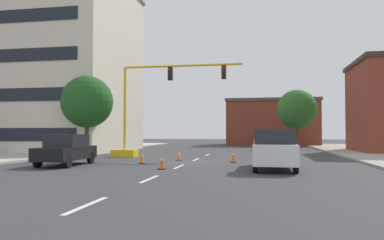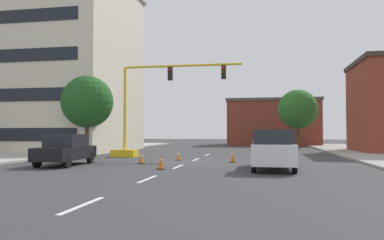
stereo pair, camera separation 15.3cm
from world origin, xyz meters
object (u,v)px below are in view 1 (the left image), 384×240
object	(u,v)px
traffic_cone_roadside_a	(142,158)
traffic_cone_roadside_c	(233,156)
pickup_truck_white	(274,150)
traffic_signal_gantry	(141,127)
sedan_black_near_left	(66,149)
tree_right_far	(297,109)
traffic_cone_roadside_b	(162,162)
traffic_cone_roadside_d	(179,156)
tree_left_near	(87,102)

from	to	relation	value
traffic_cone_roadside_a	traffic_cone_roadside_c	bearing A→B (deg)	19.40
pickup_truck_white	traffic_cone_roadside_a	world-z (taller)	pickup_truck_white
traffic_signal_gantry	sedan_black_near_left	xyz separation A→B (m)	(-1.94, -7.47, -1.39)
traffic_signal_gantry	pickup_truck_white	world-z (taller)	traffic_signal_gantry
tree_right_far	pickup_truck_white	xyz separation A→B (m)	(-3.42, -25.34, -3.50)
sedan_black_near_left	traffic_cone_roadside_b	world-z (taller)	sedan_black_near_left
traffic_cone_roadside_a	traffic_cone_roadside_d	distance (m)	3.34
traffic_cone_roadside_d	traffic_cone_roadside_c	bearing A→B (deg)	-16.54
traffic_cone_roadside_a	traffic_cone_roadside_b	size ratio (longest dim) A/B	0.96
pickup_truck_white	sedan_black_near_left	xyz separation A→B (m)	(-11.40, 0.25, -0.09)
tree_left_near	sedan_black_near_left	size ratio (longest dim) A/B	1.39
tree_left_near	traffic_cone_roadside_b	size ratio (longest dim) A/B	8.64
traffic_cone_roadside_d	traffic_cone_roadside_b	bearing A→B (deg)	-85.80
sedan_black_near_left	traffic_cone_roadside_b	xyz separation A→B (m)	(5.87, -1.26, -0.52)
pickup_truck_white	sedan_black_near_left	bearing A→B (deg)	178.75
pickup_truck_white	traffic_cone_roadside_d	world-z (taller)	pickup_truck_white
tree_left_near	traffic_cone_roadside_d	xyz separation A→B (m)	(8.48, -4.03, -4.01)
tree_right_far	sedan_black_near_left	size ratio (longest dim) A/B	1.47
tree_right_far	sedan_black_near_left	world-z (taller)	tree_right_far
pickup_truck_white	traffic_cone_roadside_b	xyz separation A→B (m)	(-5.54, -1.01, -0.61)
tree_right_far	traffic_signal_gantry	bearing A→B (deg)	-126.17
tree_right_far	traffic_cone_roadside_a	xyz separation A→B (m)	(-11.00, -23.18, -4.13)
tree_left_near	sedan_black_near_left	distance (m)	9.99
pickup_truck_white	traffic_cone_roadside_a	size ratio (longest dim) A/B	7.57
traffic_signal_gantry	tree_right_far	size ratio (longest dim) A/B	1.44
traffic_cone_roadside_a	traffic_cone_roadside_b	world-z (taller)	traffic_cone_roadside_b
traffic_cone_roadside_d	pickup_truck_white	bearing A→B (deg)	-40.40
traffic_signal_gantry	traffic_cone_roadside_c	world-z (taller)	traffic_signal_gantry
tree_right_far	traffic_cone_roadside_c	distance (m)	22.47
traffic_signal_gantry	tree_left_near	world-z (taller)	traffic_signal_gantry
traffic_cone_roadside_a	traffic_signal_gantry	bearing A→B (deg)	108.74
tree_right_far	traffic_cone_roadside_a	bearing A→B (deg)	-115.40
traffic_cone_roadside_b	sedan_black_near_left	bearing A→B (deg)	167.92
traffic_cone_roadside_b	traffic_cone_roadside_d	world-z (taller)	traffic_cone_roadside_b
tree_right_far	traffic_cone_roadside_d	size ratio (longest dim) A/B	10.91
traffic_cone_roadside_a	traffic_cone_roadside_b	xyz separation A→B (m)	(2.05, -3.17, 0.01)
traffic_cone_roadside_b	traffic_cone_roadside_c	xyz separation A→B (m)	(3.20, 5.02, 0.01)
tree_right_far	sedan_black_near_left	bearing A→B (deg)	-120.57
traffic_signal_gantry	traffic_cone_roadside_c	xyz separation A→B (m)	(7.13, -3.71, -1.91)
traffic_signal_gantry	traffic_cone_roadside_a	xyz separation A→B (m)	(1.88, -5.55, -1.93)
traffic_signal_gantry	traffic_cone_roadside_b	bearing A→B (deg)	-65.74
pickup_truck_white	tree_left_near	bearing A→B (deg)	147.76
sedan_black_near_left	traffic_cone_roadside_a	distance (m)	4.31
traffic_cone_roadside_d	traffic_signal_gantry	bearing A→B (deg)	143.03
traffic_cone_roadside_b	traffic_cone_roadside_c	bearing A→B (deg)	57.47
tree_left_near	traffic_cone_roadside_a	world-z (taller)	tree_left_near
tree_left_near	tree_right_far	size ratio (longest dim) A/B	0.95
tree_right_far	pickup_truck_white	world-z (taller)	tree_right_far
traffic_cone_roadside_c	traffic_cone_roadside_d	world-z (taller)	traffic_cone_roadside_c
pickup_truck_white	traffic_cone_roadside_d	bearing A→B (deg)	139.60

